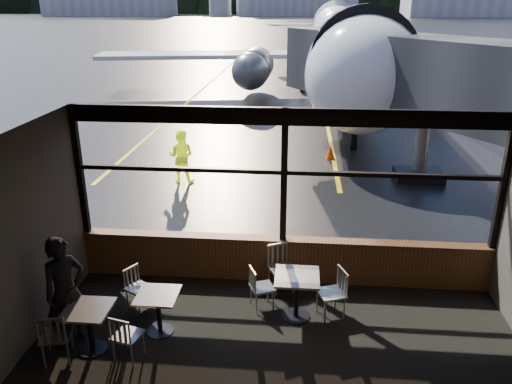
# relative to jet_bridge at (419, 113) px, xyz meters

# --- Properties ---
(ground_plane) EXTENTS (520.00, 520.00, 0.00)m
(ground_plane) POSITION_rel_jet_bridge_xyz_m (-3.60, 114.50, -2.32)
(ground_plane) COLOR black
(ground_plane) RESTS_ON ground
(ceiling) EXTENTS (8.00, 6.00, 0.04)m
(ceiling) POSITION_rel_jet_bridge_xyz_m (-3.60, -8.50, 1.18)
(ceiling) COLOR #38332D
(ceiling) RESTS_ON ground
(window_sill) EXTENTS (8.00, 0.28, 0.90)m
(window_sill) POSITION_rel_jet_bridge_xyz_m (-3.60, -5.50, -1.87)
(window_sill) COLOR #4C2B17
(window_sill) RESTS_ON ground
(window_header) EXTENTS (8.00, 0.18, 0.30)m
(window_header) POSITION_rel_jet_bridge_xyz_m (-3.60, -5.50, 1.03)
(window_header) COLOR black
(window_header) RESTS_ON ground
(mullion_left) EXTENTS (0.12, 0.12, 2.60)m
(mullion_left) POSITION_rel_jet_bridge_xyz_m (-7.55, -5.50, -0.12)
(mullion_left) COLOR black
(mullion_left) RESTS_ON ground
(mullion_centre) EXTENTS (0.12, 0.12, 2.60)m
(mullion_centre) POSITION_rel_jet_bridge_xyz_m (-3.60, -5.50, -0.12)
(mullion_centre) COLOR black
(mullion_centre) RESTS_ON ground
(mullion_right) EXTENTS (0.12, 0.12, 2.60)m
(mullion_right) POSITION_rel_jet_bridge_xyz_m (0.35, -5.50, -0.12)
(mullion_right) COLOR black
(mullion_right) RESTS_ON ground
(window_transom) EXTENTS (8.00, 0.10, 0.08)m
(window_transom) POSITION_rel_jet_bridge_xyz_m (-3.60, -5.50, -0.02)
(window_transom) COLOR black
(window_transom) RESTS_ON ground
(jet_bridge) EXTENTS (8.71, 10.65, 4.65)m
(jet_bridge) POSITION_rel_jet_bridge_xyz_m (0.00, 0.00, 0.00)
(jet_bridge) COLOR #28282B
(jet_bridge) RESTS_ON ground_plane
(cafe_table_near) EXTENTS (0.76, 0.76, 0.84)m
(cafe_table_near) POSITION_rel_jet_bridge_xyz_m (-3.30, -6.75, -1.90)
(cafe_table_near) COLOR #99958D
(cafe_table_near) RESTS_ON carpet_floor
(cafe_table_mid) EXTENTS (0.68, 0.68, 0.75)m
(cafe_table_mid) POSITION_rel_jet_bridge_xyz_m (-5.59, -7.39, -1.95)
(cafe_table_mid) COLOR gray
(cafe_table_mid) RESTS_ON carpet_floor
(cafe_table_left) EXTENTS (0.71, 0.71, 0.78)m
(cafe_table_left) POSITION_rel_jet_bridge_xyz_m (-6.56, -7.94, -1.93)
(cafe_table_left) COLOR gray
(cafe_table_left) RESTS_ON carpet_floor
(chair_near_e) EXTENTS (0.66, 0.66, 0.93)m
(chair_near_e) POSITION_rel_jet_bridge_xyz_m (-2.69, -6.67, -1.86)
(chair_near_e) COLOR beige
(chair_near_e) RESTS_ON carpet_floor
(chair_near_w) EXTENTS (0.60, 0.60, 0.84)m
(chair_near_w) POSITION_rel_jet_bridge_xyz_m (-3.92, -6.52, -1.90)
(chair_near_w) COLOR #ACA89C
(chair_near_w) RESTS_ON carpet_floor
(chair_near_n) EXTENTS (0.68, 0.68, 0.94)m
(chair_near_n) POSITION_rel_jet_bridge_xyz_m (-3.60, -5.90, -1.85)
(chair_near_n) COLOR #B9B5A7
(chair_near_n) RESTS_ON carpet_floor
(chair_mid_s) EXTENTS (0.56, 0.56, 0.85)m
(chair_mid_s) POSITION_rel_jet_bridge_xyz_m (-5.89, -8.08, -1.90)
(chair_mid_s) COLOR #B7B2A5
(chair_mid_s) RESTS_ON carpet_floor
(chair_mid_w) EXTENTS (0.60, 0.60, 0.80)m
(chair_mid_w) POSITION_rel_jet_bridge_xyz_m (-6.15, -6.71, -1.92)
(chair_mid_w) COLOR beige
(chair_mid_w) RESTS_ON carpet_floor
(chair_left_s) EXTENTS (0.62, 0.62, 0.92)m
(chair_left_s) POSITION_rel_jet_bridge_xyz_m (-6.97, -8.23, -1.86)
(chair_left_s) COLOR #AEA89D
(chair_left_s) RESTS_ON carpet_floor
(passenger) EXTENTS (0.78, 0.82, 1.88)m
(passenger) POSITION_rel_jet_bridge_xyz_m (-6.98, -7.74, -1.38)
(passenger) COLOR black
(passenger) RESTS_ON carpet_floor
(ground_crew) EXTENTS (0.84, 0.68, 1.64)m
(ground_crew) POSITION_rel_jet_bridge_xyz_m (-6.94, 0.11, -1.51)
(ground_crew) COLOR #BFF219
(ground_crew) RESTS_ON ground_plane
(cone_nose) EXTENTS (0.35, 0.35, 0.49)m
(cone_nose) POSITION_rel_jet_bridge_xyz_m (-2.24, 2.91, -2.08)
(cone_nose) COLOR #F46407
(cone_nose) RESTS_ON ground_plane
(hangar_left) EXTENTS (45.00, 18.00, 11.00)m
(hangar_left) POSITION_rel_jet_bridge_xyz_m (-73.60, 174.50, 3.18)
(hangar_left) COLOR silver
(hangar_left) RESTS_ON ground_plane
(hangar_mid) EXTENTS (38.00, 15.00, 10.00)m
(hangar_mid) POSITION_rel_jet_bridge_xyz_m (-3.60, 179.50, 2.68)
(hangar_mid) COLOR silver
(hangar_mid) RESTS_ON ground_plane
(fuel_tank_a) EXTENTS (8.00, 8.00, 6.00)m
(fuel_tank_a) POSITION_rel_jet_bridge_xyz_m (-33.60, 176.50, 0.68)
(fuel_tank_a) COLOR silver
(fuel_tank_a) RESTS_ON ground_plane
(fuel_tank_b) EXTENTS (8.00, 8.00, 6.00)m
(fuel_tank_b) POSITION_rel_jet_bridge_xyz_m (-23.60, 176.50, 0.68)
(fuel_tank_b) COLOR silver
(fuel_tank_b) RESTS_ON ground_plane
(fuel_tank_c) EXTENTS (8.00, 8.00, 6.00)m
(fuel_tank_c) POSITION_rel_jet_bridge_xyz_m (-13.60, 176.50, 0.68)
(fuel_tank_c) COLOR silver
(fuel_tank_c) RESTS_ON ground_plane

